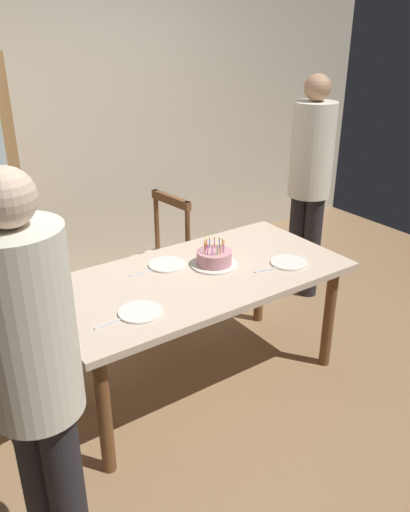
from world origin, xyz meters
The scene contains 13 objects.
ground centered at (0.00, 0.00, 0.00)m, with size 6.40×6.40×0.00m, color #93704C.
back_wall centered at (0.00, 1.85, 1.30)m, with size 6.40×0.10×2.60m, color beige.
dining_table centered at (0.00, 0.00, 0.66)m, with size 1.75×0.87×0.74m.
birthday_cake centered at (0.14, 0.04, 0.79)m, with size 0.28×0.28×0.16m.
plate_near_celebrant centered at (-0.48, -0.20, 0.75)m, with size 0.22×0.22×0.01m, color white.
plate_far_side centered at (-0.09, 0.20, 0.75)m, with size 0.22×0.22×0.01m, color white.
plate_near_guest centered at (0.52, -0.20, 0.75)m, with size 0.22×0.22×0.01m, color white.
fork_near_celebrant centered at (-0.64, -0.20, 0.75)m, with size 0.18×0.02×0.01m, color silver.
fork_far_side centered at (-0.25, 0.19, 0.75)m, with size 0.18×0.02×0.01m, color silver.
fork_near_guest centered at (0.36, -0.19, 0.75)m, with size 0.18×0.02×0.01m, color silver.
chair_spindle_back centered at (0.13, 0.76, 0.46)m, with size 0.49×0.49×0.95m.
person_celebrant centered at (-1.14, -0.69, 0.97)m, with size 0.32×0.32×1.70m.
person_guest centered at (1.36, 0.48, 0.99)m, with size 0.32×0.32×1.73m.
Camera 1 is at (-1.49, -2.21, 2.08)m, focal length 36.45 mm.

